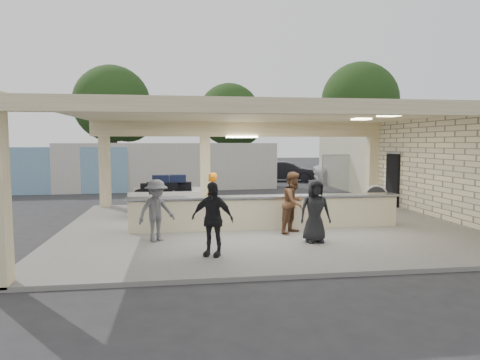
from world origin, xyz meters
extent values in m
plane|color=#272729|center=(0.00, 0.00, 0.00)|extent=(120.00, 120.00, 0.00)
cube|color=slate|center=(0.00, 0.00, 0.05)|extent=(12.00, 10.00, 0.10)
cube|color=tan|center=(0.00, 0.00, 3.50)|extent=(12.00, 10.00, 0.02)
cube|color=#C3B899|center=(6.00, 0.00, 1.75)|extent=(0.02, 10.00, 3.50)
cube|color=black|center=(5.94, 3.20, 1.15)|extent=(0.10, 0.95, 2.10)
cube|color=tan|center=(0.00, 4.75, 3.20)|extent=(12.00, 0.50, 0.60)
cube|color=tan|center=(0.00, -4.85, 3.35)|extent=(12.00, 0.30, 0.30)
cube|color=tan|center=(-5.50, 4.75, 1.80)|extent=(0.40, 0.40, 3.50)
cube|color=tan|center=(-1.50, 4.75, 1.80)|extent=(0.40, 0.40, 3.50)
cube|color=tan|center=(5.80, 4.80, 1.80)|extent=(0.40, 0.40, 3.50)
cube|color=white|center=(0.00, 4.50, 2.88)|extent=(1.30, 0.12, 0.06)
cube|color=#FFEABF|center=(3.80, 1.50, 3.47)|extent=(0.55, 0.55, 0.04)
cube|color=#FFEABF|center=(3.80, -0.50, 3.47)|extent=(0.55, 0.55, 0.04)
cube|color=#FFEABF|center=(3.80, -2.50, 3.47)|extent=(0.55, 0.55, 0.04)
cube|color=beige|center=(0.00, -0.50, 0.55)|extent=(8.00, 0.50, 0.90)
cube|color=#B7B7BC|center=(0.00, -0.50, 1.05)|extent=(8.20, 0.58, 0.06)
cube|color=silver|center=(-3.01, 2.14, 0.68)|extent=(2.49, 1.55, 0.12)
cylinder|color=black|center=(-4.00, 1.64, 0.29)|extent=(0.13, 0.39, 0.39)
cylinder|color=black|center=(-3.96, 2.71, 0.29)|extent=(0.13, 0.39, 0.39)
cylinder|color=black|center=(-2.05, 1.57, 0.29)|extent=(0.13, 0.39, 0.39)
cylinder|color=black|center=(-2.02, 2.64, 0.29)|extent=(0.13, 0.39, 0.39)
cube|color=silver|center=(-2.98, 2.87, 0.88)|extent=(2.44, 0.14, 0.29)
cube|color=silver|center=(-3.04, 1.41, 0.88)|extent=(2.44, 0.14, 0.29)
cube|color=black|center=(-3.80, 1.88, 0.87)|extent=(0.58, 0.39, 0.25)
cube|color=black|center=(-3.12, 1.85, 0.87)|extent=(0.58, 0.39, 0.25)
cube|color=black|center=(-2.44, 1.83, 0.87)|extent=(0.58, 0.39, 0.25)
cube|color=black|center=(-3.78, 2.46, 0.87)|extent=(0.58, 0.39, 0.25)
cube|color=black|center=(-3.10, 2.44, 0.87)|extent=(0.58, 0.39, 0.25)
cube|color=black|center=(-2.41, 2.41, 0.87)|extent=(0.58, 0.39, 0.25)
cube|color=black|center=(-3.60, 1.97, 1.13)|extent=(0.58, 0.39, 0.25)
cube|color=black|center=(-2.91, 2.14, 1.13)|extent=(0.58, 0.39, 0.25)
cube|color=black|center=(-2.42, 2.31, 1.13)|extent=(0.58, 0.39, 0.25)
cube|color=black|center=(-3.39, 2.45, 1.13)|extent=(0.58, 0.39, 0.25)
cube|color=black|center=(-3.20, 2.15, 1.40)|extent=(0.58, 0.39, 0.25)
cube|color=black|center=(-2.62, 2.22, 1.40)|extent=(0.58, 0.39, 0.25)
cylinder|color=silver|center=(4.88, 2.42, 0.62)|extent=(0.89, 0.59, 0.85)
cylinder|color=black|center=(4.88, 2.42, 0.62)|extent=(0.82, 0.59, 0.75)
cube|color=silver|center=(4.60, 2.42, 0.24)|extent=(0.06, 0.47, 0.28)
cube|color=silver|center=(5.17, 2.42, 0.24)|extent=(0.06, 0.47, 0.28)
imported|color=orange|center=(-1.57, 0.30, 0.91)|extent=(0.33, 0.59, 1.62)
imported|color=brown|center=(0.63, -1.27, 0.97)|extent=(0.86, 0.86, 1.74)
imported|color=black|center=(-1.83, -3.37, 0.94)|extent=(1.05, 0.73, 1.68)
imported|color=#4F5054|center=(-3.15, -1.76, 0.90)|extent=(1.06, 0.89, 1.61)
imported|color=black|center=(0.88, -2.42, 0.91)|extent=(0.80, 0.33, 1.62)
imported|color=white|center=(8.85, 13.22, 0.79)|extent=(5.95, 3.73, 1.58)
imported|color=white|center=(12.53, 13.42, 0.76)|extent=(5.17, 3.24, 1.53)
imported|color=black|center=(4.82, 15.51, 0.66)|extent=(4.22, 2.71, 1.33)
cube|color=#BBBAB6|center=(-3.13, 11.68, 1.31)|extent=(12.28, 3.58, 2.62)
cube|color=#769FBD|center=(-9.96, 11.02, 1.21)|extent=(9.42, 2.76, 2.42)
cylinder|color=gray|center=(5.00, 9.00, 1.00)|extent=(0.06, 0.06, 2.00)
cylinder|color=gray|center=(7.00, 9.00, 1.00)|extent=(0.06, 0.06, 2.00)
cylinder|color=gray|center=(9.00, 9.00, 1.00)|extent=(0.06, 0.06, 2.00)
cylinder|color=gray|center=(11.00, 9.00, 1.00)|extent=(0.06, 0.06, 2.00)
cylinder|color=gray|center=(13.00, 9.00, 1.00)|extent=(0.06, 0.06, 2.00)
cube|color=gray|center=(11.00, 9.00, 1.00)|extent=(12.00, 0.02, 2.00)
cylinder|color=gray|center=(11.00, 9.00, 2.00)|extent=(12.00, 0.05, 0.05)
cylinder|color=#382619|center=(-8.00, 24.00, 2.25)|extent=(0.70, 0.70, 4.50)
sphere|color=black|center=(-8.00, 24.00, 5.85)|extent=(6.30, 6.30, 6.30)
sphere|color=black|center=(-6.80, 24.60, 4.95)|extent=(4.50, 4.50, 4.50)
cylinder|color=#382619|center=(2.00, 26.00, 2.00)|extent=(0.70, 0.70, 4.00)
sphere|color=black|center=(2.00, 26.00, 5.20)|extent=(5.60, 5.60, 5.60)
sphere|color=black|center=(3.20, 26.60, 4.40)|extent=(4.00, 4.00, 4.00)
cylinder|color=#382619|center=(14.00, 25.00, 2.50)|extent=(0.70, 0.70, 5.00)
sphere|color=black|center=(14.00, 25.00, 6.50)|extent=(7.00, 7.00, 7.00)
sphere|color=black|center=(15.20, 25.60, 5.50)|extent=(5.00, 5.00, 5.00)
cube|color=beige|center=(9.50, 10.00, 1.60)|extent=(6.00, 8.00, 3.20)
camera|label=1|loc=(-2.55, -12.87, 2.66)|focal=32.00mm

